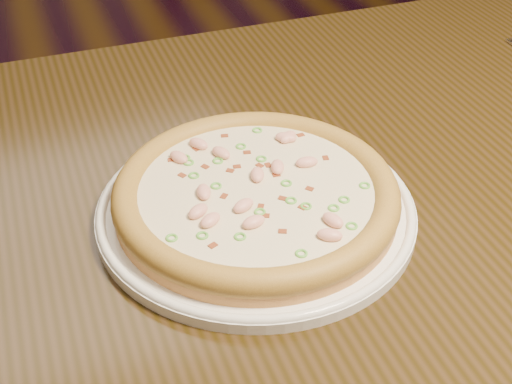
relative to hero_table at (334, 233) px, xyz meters
name	(u,v)px	position (x,y,z in m)	size (l,w,h in m)	color
hero_table	(334,233)	(0.00, 0.00, 0.00)	(1.20, 0.80, 0.75)	black
plate	(256,208)	(-0.12, -0.05, 0.11)	(0.33, 0.33, 0.02)	white
pizza	(256,194)	(-0.12, -0.05, 0.13)	(0.29, 0.29, 0.03)	#C28F47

